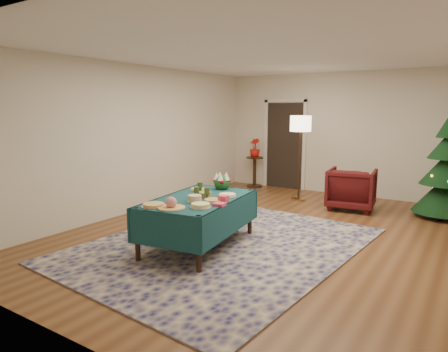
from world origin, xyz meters
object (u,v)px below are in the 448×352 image
Objects in this scene: armchair at (351,187)px; floor_lamp at (300,129)px; buffet_table at (199,208)px; gift_box at (223,199)px; side_table at (255,172)px; christmas_tree at (445,172)px; potted_plant at (255,152)px.

floor_lamp is at bearing -16.32° from armchair.
gift_box is at bearing -5.55° from buffet_table.
buffet_table is at bearing -90.45° from floor_lamp.
floor_lamp is at bearing 96.45° from gift_box.
christmas_tree is (4.15, -0.71, 0.46)m from side_table.
side_table is 0.51m from potted_plant.
gift_box reaches higher than side_table.
gift_box is 0.24× the size of potted_plant.
potted_plant reaches higher than side_table.
buffet_table is 2.59× the size of side_table.
potted_plant is at bearing 113.57° from gift_box.
gift_box is (0.43, -0.04, 0.18)m from buffet_table.
armchair reaches higher than buffet_table.
christmas_tree reaches higher than buffet_table.
side_table is 1.62× the size of potted_plant.
buffet_table is 0.47m from gift_box.
armchair is at bearing 77.46° from gift_box.
potted_plant reaches higher than armchair.
christmas_tree is at bearing 1.92° from floor_lamp.
buffet_table is at bearing 174.45° from gift_box.
buffet_table is 3.61m from floor_lamp.
floor_lamp is (-0.40, 3.53, 0.76)m from gift_box.
side_table is at bearing 108.83° from buffet_table.
armchair is 1.17× the size of side_table.
side_table is 0.41× the size of christmas_tree.
potted_plant is at bearing -27.53° from armchair.
armchair is at bearing -20.45° from side_table.
armchair is 1.90× the size of potted_plant.
potted_plant is 4.21m from christmas_tree.
armchair is (1.17, 3.30, -0.12)m from buffet_table.
side_table is (-1.49, 0.80, -1.14)m from floor_lamp.
gift_box reaches higher than buffet_table.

